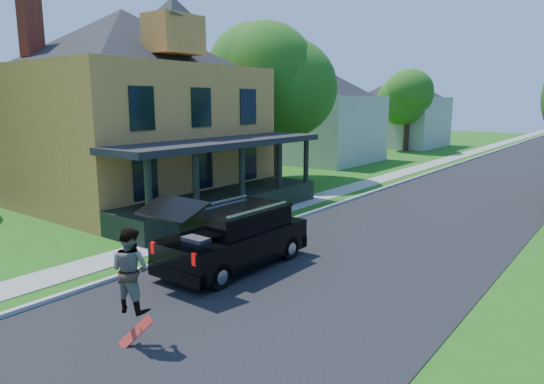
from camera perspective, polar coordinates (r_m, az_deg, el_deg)
The scene contains 13 objects.
ground at distance 11.66m, azimuth -1.11°, elevation -12.97°, with size 140.00×140.00×0.00m, color #205C12.
street at distance 29.50m, azimuth 23.83°, elevation 0.67°, with size 8.00×120.00×0.02m, color black.
curb at distance 30.67m, azimuth 16.48°, elevation 1.50°, with size 0.15×120.00×0.12m, color #A9A9A4.
sidewalk at distance 31.24m, azimuth 13.83°, elevation 1.79°, with size 1.30×120.00×0.03m, color #9B9C93.
front_walk at distance 22.11m, azimuth -10.77°, elevation -1.70°, with size 6.50×1.20×0.03m, color #9B9C93.
main_house at distance 24.17m, azimuth -16.54°, elevation 10.86°, with size 15.56×15.56×10.10m.
neighbor_house_mid at distance 38.12m, azimuth 5.52°, elevation 9.94°, with size 12.78×12.78×8.30m.
neighbor_house_far at distance 52.39m, azimuth 14.95°, elevation 9.83°, with size 12.78×12.78×8.30m.
black_suv at distance 13.79m, azimuth -4.48°, elevation -5.32°, with size 1.94×4.96×2.30m.
skateboarder at distance 9.75m, azimuth -16.36°, elevation -8.75°, with size 0.92×0.79×1.65m.
skateboard at distance 10.10m, azimuth -15.73°, elevation -15.72°, with size 0.53×0.51×0.64m.
tree_left_mid at distance 28.47m, azimuth 0.11°, elevation 13.54°, with size 8.01×7.71×9.36m.
tree_left_far at distance 47.37m, azimuth 15.74°, elevation 11.05°, with size 5.52×5.67×7.75m.
Camera 1 is at (6.65, -8.35, 4.69)m, focal length 32.00 mm.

